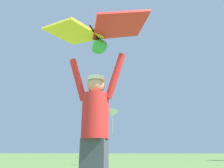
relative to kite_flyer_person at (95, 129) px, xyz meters
name	(u,v)px	position (x,y,z in m)	size (l,w,h in m)	color
kite_flyer_person	(95,129)	(0.00, 0.00, 0.00)	(0.81, 0.39, 1.92)	#424751
held_stunt_kite	(96,34)	(-0.01, -0.06, 1.31)	(1.57, 0.93, 0.38)	black
distant_kite_white_low_left	(112,114)	(-1.64, 18.65, 3.47)	(1.77, 1.62, 2.71)	white
distant_kite_teal_low_right	(136,31)	(1.35, 24.85, 17.41)	(1.08, 1.08, 0.26)	#19B2AD
marker_flag	(95,136)	(-1.46, 7.98, 0.46)	(0.30, 0.24, 1.62)	silver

